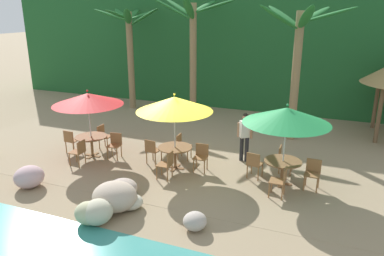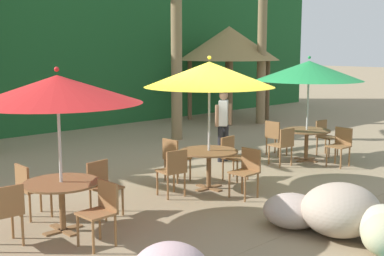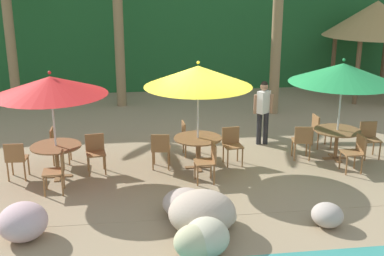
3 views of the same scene
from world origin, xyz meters
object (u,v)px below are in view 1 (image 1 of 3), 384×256
(waiter_in_white, at_px, (245,134))
(chair_yellow_right, at_px, (167,164))
(chair_red_seaward, at_px, (115,144))
(palm_tree_nearest, at_px, (130,38))
(chair_yellow_seaward, at_px, (201,155))
(chair_yellow_left, at_px, (152,150))
(dining_table_yellow, at_px, (175,151))
(umbrella_red, at_px, (88,99))
(chair_green_inland, at_px, (283,157))
(chair_red_right, at_px, (79,151))
(palm_tree_third, at_px, (299,51))
(chair_green_seaward, at_px, (313,172))
(palm_tree_second, at_px, (192,38))
(chair_green_right, at_px, (281,180))
(dining_table_red, at_px, (91,140))
(chair_yellow_inland, at_px, (182,145))
(chair_red_inland, at_px, (104,135))
(chair_green_left, at_px, (254,163))
(umbrella_yellow, at_px, (174,104))
(umbrella_green, at_px, (287,115))
(dining_table_green, at_px, (283,165))
(chair_red_left, at_px, (71,140))

(waiter_in_white, bearing_deg, chair_yellow_right, -128.50)
(chair_red_seaward, bearing_deg, palm_tree_nearest, 115.38)
(chair_yellow_seaward, bearing_deg, palm_tree_nearest, 134.99)
(chair_yellow_left, bearing_deg, dining_table_yellow, -2.48)
(umbrella_red, distance_m, chair_green_inland, 6.74)
(chair_red_seaward, xyz_separation_m, chair_red_right, (-0.71, -1.05, 0.00))
(chair_red_seaward, height_order, chair_red_right, same)
(waiter_in_white, bearing_deg, palm_tree_third, 67.72)
(chair_green_seaward, bearing_deg, dining_table_yellow, -177.61)
(chair_green_seaward, height_order, palm_tree_second, palm_tree_second)
(chair_green_right, bearing_deg, dining_table_red, 174.96)
(dining_table_red, relative_size, chair_yellow_inland, 1.26)
(chair_red_inland, height_order, chair_red_right, same)
(chair_yellow_inland, relative_size, palm_tree_second, 0.16)
(chair_green_left, bearing_deg, dining_table_yellow, -176.18)
(chair_red_seaward, xyz_separation_m, chair_green_left, (4.89, 0.09, 0.00))
(dining_table_yellow, bearing_deg, chair_green_left, 3.82)
(chair_yellow_left, height_order, waiter_in_white, waiter_in_white)
(umbrella_yellow, xyz_separation_m, umbrella_green, (3.41, 0.13, -0.04))
(chair_green_inland, distance_m, palm_tree_nearest, 10.53)
(chair_yellow_left, bearing_deg, dining_table_red, -175.86)
(umbrella_yellow, bearing_deg, chair_green_left, 3.82)
(chair_green_left, bearing_deg, chair_yellow_right, -157.41)
(dining_table_green, bearing_deg, chair_red_inland, 174.96)
(chair_yellow_seaward, distance_m, waiter_in_white, 1.73)
(chair_green_seaward, relative_size, waiter_in_white, 0.51)
(chair_yellow_seaward, xyz_separation_m, chair_yellow_inland, (-0.96, 0.67, 0.00))
(chair_green_seaward, bearing_deg, waiter_in_white, 151.78)
(chair_red_left, relative_size, umbrella_green, 0.35)
(chair_red_inland, relative_size, chair_yellow_right, 1.00)
(dining_table_red, height_order, umbrella_green, umbrella_green)
(umbrella_red, distance_m, umbrella_green, 6.58)
(chair_yellow_left, xyz_separation_m, dining_table_green, (4.27, 0.10, 0.10))
(umbrella_yellow, xyz_separation_m, palm_tree_third, (3.13, 4.36, 1.33))
(umbrella_red, bearing_deg, chair_yellow_left, 4.14)
(chair_yellow_left, height_order, palm_tree_nearest, palm_tree_nearest)
(dining_table_red, xyz_separation_m, chair_green_left, (5.72, 0.30, -0.10))
(palm_tree_second, relative_size, waiter_in_white, 3.23)
(chair_red_right, bearing_deg, chair_red_seaward, 56.04)
(chair_yellow_left, relative_size, umbrella_green, 0.35)
(dining_table_yellow, xyz_separation_m, waiter_in_white, (1.93, 1.43, 0.37))
(chair_red_inland, xyz_separation_m, chair_green_right, (6.74, -1.44, 0.00))
(umbrella_green, xyz_separation_m, palm_tree_second, (-5.20, 5.86, 1.56))
(chair_yellow_right, bearing_deg, palm_tree_second, 105.52)
(dining_table_green, bearing_deg, palm_tree_second, 131.60)
(chair_yellow_inland, xyz_separation_m, chair_green_right, (3.62, -1.56, 0.00))
(dining_table_red, relative_size, chair_green_inland, 1.26)
(dining_table_green, xyz_separation_m, chair_green_left, (-0.85, 0.04, -0.10))
(dining_table_red, xyz_separation_m, chair_yellow_left, (2.30, 0.17, -0.10))
(chair_yellow_inland, xyz_separation_m, palm_tree_nearest, (-5.15, 5.44, 3.05))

